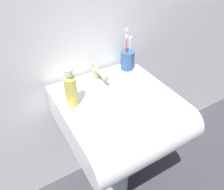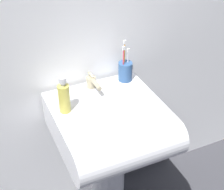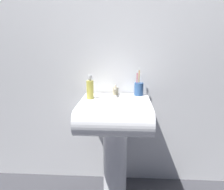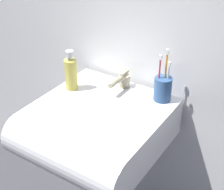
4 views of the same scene
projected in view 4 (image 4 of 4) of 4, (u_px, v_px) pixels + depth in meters
The scene contains 4 objects.
sink_basin at pixel (94, 131), 1.37m from camera, with size 0.51×0.55×0.17m.
faucet at pixel (122, 81), 1.48m from camera, with size 0.05×0.14×0.07m.
toothbrush_cup at pixel (163, 88), 1.39m from camera, with size 0.07×0.07×0.22m.
soap_bottle at pixel (71, 73), 1.45m from camera, with size 0.05×0.05×0.18m.
Camera 4 is at (0.66, -0.95, 1.55)m, focal length 55.00 mm.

